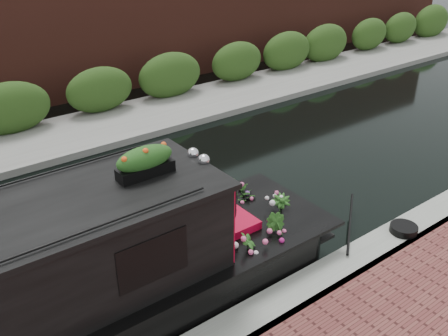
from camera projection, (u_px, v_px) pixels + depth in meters
ground at (118, 227)px, 8.73m from camera, size 80.00×80.00×0.00m
far_bank_path at (36, 147)px, 11.70m from camera, size 40.00×2.40×0.34m
far_hedge at (24, 135)px, 12.34m from camera, size 40.00×1.10×2.80m
rope_fender at (299, 222)px, 8.61m from camera, size 0.28×0.32×0.28m
coiled_mooring_rope at (404, 229)px, 8.13m from camera, size 0.45×0.45×0.12m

